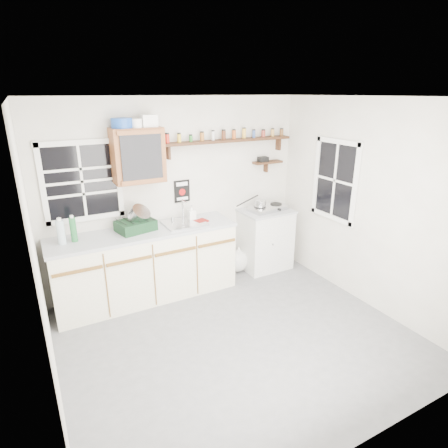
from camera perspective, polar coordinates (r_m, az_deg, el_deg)
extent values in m
cube|color=#58585B|center=(4.30, 1.99, -16.86)|extent=(3.60, 3.20, 0.02)
cube|color=white|center=(3.47, 2.49, 18.97)|extent=(3.60, 3.20, 0.02)
cube|color=#B8B2A5|center=(3.25, -26.68, -6.11)|extent=(0.02, 3.20, 2.50)
cube|color=#B8B2A5|center=(4.83, 21.08, 2.67)|extent=(0.02, 3.20, 2.50)
cube|color=#B8B2A5|center=(5.09, -7.02, 4.65)|extent=(3.60, 0.02, 2.50)
cube|color=#B8B2A5|center=(2.58, 20.99, -11.90)|extent=(3.60, 0.02, 2.50)
cube|color=beige|center=(4.91, -11.67, -6.25)|extent=(2.27, 0.60, 0.88)
cube|color=#93969B|center=(4.74, -12.05, -1.22)|extent=(2.31, 0.62, 0.04)
cube|color=brown|center=(4.39, -21.40, -6.75)|extent=(0.53, 0.02, 0.03)
cube|color=brown|center=(4.47, -14.19, -5.47)|extent=(0.53, 0.02, 0.03)
cube|color=brown|center=(4.62, -7.37, -4.18)|extent=(0.53, 0.02, 0.03)
cube|color=brown|center=(4.83, -1.08, -2.93)|extent=(0.53, 0.02, 0.03)
cube|color=silver|center=(5.66, 6.25, -2.41)|extent=(0.70, 0.55, 0.88)
cube|color=#93969B|center=(5.51, 6.42, 1.99)|extent=(0.73, 0.57, 0.03)
cube|color=#B8B9BD|center=(4.89, -6.07, 0.08)|extent=(0.52, 0.44, 0.03)
cylinder|color=#B8B9BD|center=(5.01, -6.30, 2.16)|extent=(0.02, 0.02, 0.28)
cylinder|color=#B8B9BD|center=(4.92, -6.09, 3.43)|extent=(0.02, 0.14, 0.02)
cube|color=brown|center=(4.65, -12.98, 10.16)|extent=(0.60, 0.30, 0.65)
cube|color=black|center=(4.50, -12.40, 9.89)|extent=(0.48, 0.02, 0.52)
cylinder|color=#1947A8|center=(4.57, -15.32, 14.62)|extent=(0.24, 0.24, 0.11)
cube|color=white|center=(4.65, -11.40, 15.17)|extent=(0.18, 0.15, 0.14)
cylinder|color=white|center=(4.56, -13.16, 14.72)|extent=(0.12, 0.12, 0.10)
cube|color=black|center=(5.18, 0.74, 12.60)|extent=(1.91, 0.18, 0.04)
cube|color=black|center=(4.87, -8.48, 10.78)|extent=(0.03, 0.10, 0.18)
cube|color=black|center=(5.68, 8.27, 12.00)|extent=(0.03, 0.10, 0.18)
cylinder|color=red|center=(4.81, -8.64, 12.73)|extent=(0.05, 0.05, 0.11)
cylinder|color=black|center=(4.80, -8.68, 13.47)|extent=(0.05, 0.05, 0.02)
cylinder|color=gold|center=(4.86, -6.84, 12.84)|extent=(0.05, 0.05, 0.10)
cylinder|color=black|center=(4.86, -6.87, 13.54)|extent=(0.04, 0.04, 0.02)
cylinder|color=#267226|center=(4.93, -5.07, 12.83)|extent=(0.04, 0.04, 0.08)
cylinder|color=black|center=(4.92, -5.09, 13.35)|extent=(0.04, 0.04, 0.02)
cylinder|color=#99591E|center=(4.99, -3.36, 13.12)|extent=(0.05, 0.05, 0.11)
cylinder|color=black|center=(4.98, -3.37, 13.82)|extent=(0.05, 0.05, 0.02)
cylinder|color=silver|center=(5.06, -1.68, 13.29)|extent=(0.05, 0.05, 0.12)
cylinder|color=black|center=(5.05, -1.69, 14.03)|extent=(0.04, 0.04, 0.02)
cylinder|color=#4C2614|center=(5.13, -0.05, 13.39)|extent=(0.06, 0.06, 0.12)
cylinder|color=black|center=(5.12, -0.05, 14.12)|extent=(0.05, 0.05, 0.02)
cylinder|color=#B24C19|center=(5.21, 1.54, 13.46)|extent=(0.05, 0.05, 0.11)
cylinder|color=black|center=(5.20, 1.54, 14.17)|extent=(0.05, 0.05, 0.02)
cylinder|color=gold|center=(5.29, 3.08, 13.61)|extent=(0.05, 0.05, 0.13)
cylinder|color=black|center=(5.28, 3.09, 14.39)|extent=(0.05, 0.05, 0.02)
cylinder|color=#334C8C|center=(5.37, 4.57, 13.51)|extent=(0.04, 0.04, 0.10)
cylinder|color=black|center=(5.37, 4.58, 14.12)|extent=(0.04, 0.04, 0.02)
cylinder|color=maroon|center=(5.46, 6.01, 13.52)|extent=(0.06, 0.06, 0.09)
cylinder|color=black|center=(5.45, 6.03, 14.08)|extent=(0.05, 0.05, 0.02)
cylinder|color=#BF8C3F|center=(5.55, 7.42, 13.61)|extent=(0.05, 0.05, 0.10)
cylinder|color=black|center=(5.54, 7.44, 14.20)|extent=(0.04, 0.04, 0.02)
cylinder|color=brown|center=(5.64, 8.77, 13.61)|extent=(0.05, 0.05, 0.09)
cylinder|color=black|center=(5.64, 8.80, 14.16)|extent=(0.05, 0.05, 0.02)
cube|color=black|center=(5.58, 6.65, 9.34)|extent=(0.45, 0.15, 0.03)
cube|color=black|center=(5.63, 6.39, 8.60)|extent=(0.03, 0.08, 0.14)
cube|color=black|center=(5.53, 5.98, 9.79)|extent=(0.14, 0.10, 0.07)
cube|color=black|center=(5.08, -6.42, 4.99)|extent=(0.22, 0.01, 0.30)
cube|color=white|center=(5.05, -6.43, 6.07)|extent=(0.16, 0.00, 0.05)
cylinder|color=#A50C0C|center=(5.07, -6.38, 4.86)|extent=(0.09, 0.01, 0.09)
cube|color=white|center=(5.10, -6.34, 3.88)|extent=(0.16, 0.00, 0.04)
cube|color=black|center=(4.71, -20.83, 6.07)|extent=(0.85, 0.02, 0.90)
cube|color=silver|center=(4.71, -20.83, 6.07)|extent=(0.93, 0.03, 0.98)
cube|color=black|center=(5.13, 16.58, 6.40)|extent=(0.02, 0.70, 1.00)
cube|color=silver|center=(5.13, 16.58, 6.40)|extent=(0.03, 0.78, 1.08)
cylinder|color=silver|center=(4.56, -23.60, -1.18)|extent=(0.09, 0.09, 0.28)
cylinder|color=white|center=(4.51, -23.86, 0.66)|extent=(0.05, 0.05, 0.03)
cylinder|color=#226833|center=(4.58, -21.97, -0.81)|extent=(0.07, 0.07, 0.28)
cylinder|color=white|center=(4.53, -22.22, 1.05)|extent=(0.04, 0.04, 0.03)
cube|color=black|center=(4.74, -13.31, -0.22)|extent=(0.50, 0.41, 0.13)
cylinder|color=#B8B9BD|center=(4.71, -12.80, 1.39)|extent=(0.35, 0.36, 0.26)
imported|color=white|center=(5.00, -4.96, 1.75)|extent=(0.10, 0.10, 0.21)
cube|color=maroon|center=(4.94, -3.52, 0.45)|extent=(0.19, 0.17, 0.02)
cube|color=#B8B9BD|center=(5.49, 6.72, 2.46)|extent=(0.59, 0.36, 0.07)
cylinder|color=black|center=(5.40, 5.50, 2.67)|extent=(0.17, 0.17, 0.01)
cylinder|color=black|center=(5.56, 7.93, 3.05)|extent=(0.17, 0.17, 0.01)
cylinder|color=#B8B9BD|center=(5.39, 5.52, 3.14)|extent=(0.17, 0.17, 0.10)
cylinder|color=black|center=(5.36, 3.57, 3.56)|extent=(0.32, 0.10, 0.16)
ellipsoid|color=silver|center=(5.58, 2.06, -5.63)|extent=(0.37, 0.33, 0.38)
cone|color=silver|center=(5.51, 2.26, -3.94)|extent=(0.10, 0.10, 0.10)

